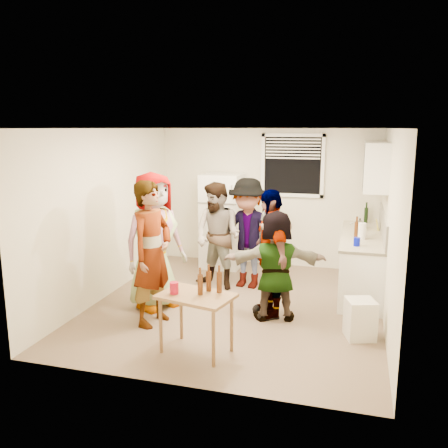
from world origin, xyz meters
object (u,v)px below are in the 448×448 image
(beer_bottle_table, at_px, (219,292))
(guest_back_left, at_px, (218,287))
(guest_back_right, at_px, (247,286))
(guest_grey, at_px, (156,306))
(kettle, at_px, (359,229))
(guest_orange, at_px, (274,318))
(blue_cup, at_px, (357,246))
(guest_black, at_px, (269,315))
(serving_table, at_px, (197,352))
(refrigerator, at_px, (223,221))
(red_cup, at_px, (174,294))
(beer_bottle_counter, at_px, (356,237))
(wine_bottle, at_px, (366,223))
(guest_stripe, at_px, (154,322))
(trash_bin, at_px, (360,318))

(beer_bottle_table, bearing_deg, guest_back_left, 106.96)
(guest_back_right, bearing_deg, guest_grey, -123.55)
(kettle, bearing_deg, guest_grey, -141.80)
(guest_back_left, distance_m, guest_back_right, 0.47)
(guest_back_left, bearing_deg, beer_bottle_table, -54.09)
(kettle, distance_m, beer_bottle_table, 3.33)
(beer_bottle_table, relative_size, guest_orange, 0.16)
(blue_cup, xyz_separation_m, guest_black, (-1.10, -0.60, -0.90))
(guest_grey, bearing_deg, guest_black, -52.97)
(blue_cup, xyz_separation_m, guest_back_left, (-2.10, 0.31, -0.90))
(serving_table, bearing_deg, guest_black, 65.26)
(guest_back_left, bearing_deg, guest_black, -23.33)
(refrigerator, xyz_separation_m, red_cup, (0.42, -3.43, -0.17))
(beer_bottle_counter, distance_m, guest_orange, 1.83)
(beer_bottle_table, distance_m, red_cup, 0.51)
(beer_bottle_counter, distance_m, serving_table, 3.10)
(wine_bottle, height_order, beer_bottle_counter, wine_bottle)
(refrigerator, bearing_deg, guest_stripe, -93.05)
(refrigerator, bearing_deg, beer_bottle_counter, -22.15)
(trash_bin, height_order, guest_back_right, trash_bin)
(guest_stripe, relative_size, guest_orange, 1.26)
(wine_bottle, bearing_deg, serving_table, -116.82)
(guest_stripe, distance_m, guest_black, 1.56)
(guest_grey, relative_size, guest_back_left, 1.14)
(wine_bottle, height_order, guest_orange, wine_bottle)
(red_cup, distance_m, guest_black, 1.72)
(guest_orange, bearing_deg, red_cup, 37.80)
(beer_bottle_counter, bearing_deg, guest_orange, -128.77)
(red_cup, bearing_deg, guest_back_left, 93.98)
(serving_table, height_order, guest_orange, serving_table)
(refrigerator, xyz_separation_m, beer_bottle_table, (0.89, -3.25, -0.17))
(serving_table, bearing_deg, refrigerator, 101.04)
(beer_bottle_counter, relative_size, guest_black, 0.14)
(red_cup, bearing_deg, guest_grey, 122.62)
(kettle, relative_size, guest_back_left, 0.13)
(blue_cup, xyz_separation_m, guest_orange, (-1.01, -0.70, -0.90))
(beer_bottle_table, bearing_deg, wine_bottle, 65.22)
(red_cup, height_order, guest_orange, red_cup)
(red_cup, relative_size, guest_stripe, 0.07)
(refrigerator, relative_size, blue_cup, 14.13)
(beer_bottle_counter, height_order, blue_cup, beer_bottle_counter)
(beer_bottle_counter, distance_m, red_cup, 3.14)
(guest_grey, bearing_deg, beer_bottle_table, -96.66)
(kettle, xyz_separation_m, guest_back_right, (-1.70, -0.72, -0.90))
(red_cup, distance_m, guest_stripe, 1.11)
(wine_bottle, bearing_deg, refrigerator, -174.54)
(refrigerator, distance_m, guest_back_left, 1.48)
(beer_bottle_counter, xyz_separation_m, guest_grey, (-2.71, -1.25, -0.90))
(red_cup, distance_m, guest_orange, 1.69)
(serving_table, xyz_separation_m, guest_grey, (-1.02, 1.19, 0.00))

